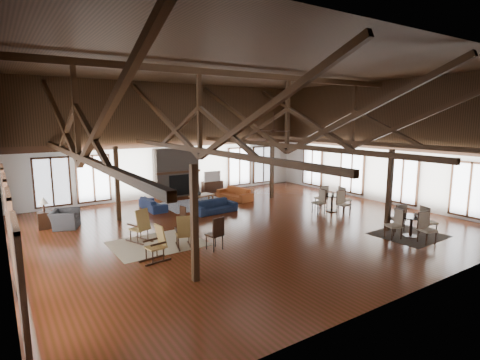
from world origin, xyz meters
TOP-DOWN VIEW (x-y plane):
  - floor at (0.00, 0.00)m, footprint 16.00×16.00m
  - ceiling at (0.00, 0.00)m, footprint 16.00×14.00m
  - wall_back at (0.00, 7.00)m, footprint 16.00×0.02m
  - wall_front at (0.00, -7.00)m, footprint 16.00×0.02m
  - wall_right at (8.00, 0.00)m, footprint 0.02×14.00m
  - roof_truss at (0.00, 0.00)m, footprint 15.60×14.07m
  - post_grid at (0.00, 0.00)m, footprint 8.16×7.16m
  - fireplace at (0.00, 6.67)m, footprint 2.50×0.69m
  - ceiling_fan at (0.50, -1.00)m, footprint 1.60×1.60m
  - sofa_navy_front at (-0.05, 2.40)m, footprint 2.00×0.88m
  - sofa_navy_left at (-2.18, 4.45)m, footprint 1.86×0.75m
  - sofa_orange at (2.18, 4.27)m, footprint 2.17×1.09m
  - coffee_table at (0.23, 4.24)m, footprint 1.33×0.92m
  - vase at (0.11, 4.25)m, footprint 0.23×0.23m
  - armchair at (-6.04, 3.53)m, footprint 1.33×1.26m
  - side_table_lamp at (-6.69, 3.88)m, footprint 0.48×0.48m
  - rocking_chair_a at (-4.15, 0.28)m, footprint 0.75×1.01m
  - rocking_chair_b at (-3.18, -1.07)m, footprint 0.66×0.93m
  - rocking_chair_c at (-4.29, -1.61)m, footprint 0.89×0.56m
  - side_chair_a at (-2.24, 0.88)m, footprint 0.44×0.44m
  - side_chair_b at (-2.41, -1.83)m, footprint 0.53×0.53m
  - cafe_table_near at (4.05, -4.43)m, footprint 2.03×2.03m
  - cafe_table_far at (4.48, -0.29)m, footprint 2.04×2.04m
  - cup_near at (4.15, -4.51)m, footprint 0.13×0.13m
  - cup_far at (4.53, -0.29)m, footprint 0.16×0.16m
  - tv_console at (2.24, 6.75)m, footprint 1.20×0.45m
  - television at (2.19, 6.75)m, footprint 1.03×0.14m
  - rug_tan at (-3.77, -0.20)m, footprint 2.96×2.34m
  - rug_navy at (0.04, 4.33)m, footprint 3.29×2.47m
  - rug_dark at (4.16, -4.29)m, footprint 2.28×2.09m

SIDE VIEW (x-z plane):
  - floor at x=0.00m, z-range 0.00..0.00m
  - rug_dark at x=4.16m, z-range 0.00..0.01m
  - rug_navy at x=0.04m, z-range 0.00..0.01m
  - rug_tan at x=-3.77m, z-range 0.00..0.01m
  - sofa_navy_left at x=-2.18m, z-range 0.00..0.54m
  - sofa_navy_front at x=-0.05m, z-range 0.00..0.57m
  - tv_console at x=2.24m, z-range 0.00..0.60m
  - sofa_orange at x=2.18m, z-range 0.00..0.61m
  - armchair at x=-6.04m, z-range 0.00..0.69m
  - coffee_table at x=0.23m, z-range 0.17..0.64m
  - side_table_lamp at x=-6.69m, z-range -0.15..1.09m
  - rocking_chair_c at x=-4.29m, z-range -0.03..1.05m
  - rocking_chair_b at x=-3.18m, z-range -0.03..1.06m
  - cafe_table_near at x=4.05m, z-range 0.00..1.04m
  - side_chair_a at x=-2.24m, z-range 0.07..0.97m
  - cafe_table_far at x=4.48m, z-range 0.00..1.05m
  - rocking_chair_a at x=-4.15m, z-range -0.03..1.13m
  - vase at x=0.11m, z-range 0.46..0.68m
  - side_chair_b at x=-2.41m, z-range 0.09..1.17m
  - cup_near at x=4.15m, z-range 0.75..0.85m
  - cup_far at x=4.53m, z-range 0.76..0.86m
  - television at x=2.19m, z-range 0.60..1.19m
  - fireplace at x=0.00m, z-range -0.01..2.59m
  - post_grid at x=0.00m, z-range 0.00..3.05m
  - wall_back at x=0.00m, z-range 0.00..6.00m
  - wall_front at x=0.00m, z-range 0.00..6.00m
  - wall_right at x=8.00m, z-range 0.00..6.00m
  - ceiling_fan at x=0.50m, z-range 3.36..4.11m
  - roof_truss at x=0.00m, z-range 2.46..5.60m
  - ceiling at x=0.00m, z-range 5.99..6.01m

